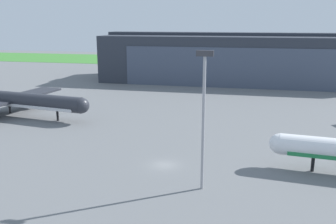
% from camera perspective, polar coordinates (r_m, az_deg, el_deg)
% --- Properties ---
extents(ground_plane, '(440.00, 440.00, 0.00)m').
position_cam_1_polar(ground_plane, '(64.93, -0.58, -8.13)').
color(ground_plane, slate).
extents(grass_field_strip, '(440.00, 56.00, 0.08)m').
position_cam_1_polar(grass_field_strip, '(230.01, 9.26, 7.62)').
color(grass_field_strip, '#3D8032').
rests_on(grass_field_strip, ground_plane).
extents(maintenance_hangar, '(102.64, 33.37, 19.68)m').
position_cam_1_polar(maintenance_hangar, '(155.05, 9.65, 8.14)').
color(maintenance_hangar, '#2D333D').
rests_on(maintenance_hangar, ground_plane).
extents(airliner_far_left, '(47.86, 38.25, 13.15)m').
position_cam_1_polar(airliner_far_left, '(105.55, -23.37, 1.80)').
color(airliner_far_left, '#282B33').
rests_on(airliner_far_left, ground_plane).
extents(apron_light_mast, '(2.40, 0.50, 20.37)m').
position_cam_1_polar(apron_light_mast, '(52.65, 5.48, 0.10)').
color(apron_light_mast, '#99999E').
rests_on(apron_light_mast, ground_plane).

